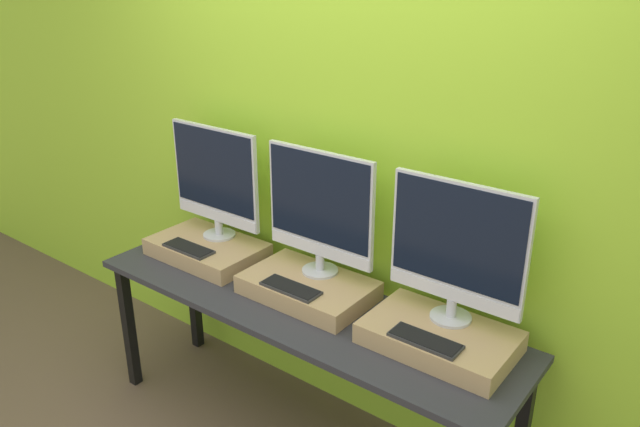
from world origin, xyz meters
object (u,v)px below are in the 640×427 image
monitor_left (215,178)px  keyboard_center (291,288)px  keyboard_left (189,248)px  monitor_center (320,208)px  keyboard_right (425,340)px  monitor_right (457,247)px

monitor_left → keyboard_center: 0.75m
monitor_left → keyboard_left: monitor_left is taller
keyboard_left → monitor_center: bearing=17.5°
monitor_left → keyboard_left: 0.37m
keyboard_left → monitor_center: (0.65, 0.21, 0.30)m
monitor_center → keyboard_center: size_ratio=2.09×
monitor_center → keyboard_right: monitor_center is taller
monitor_center → keyboard_right: bearing=-17.5°
keyboard_left → keyboard_right: 1.30m
monitor_left → monitor_right: size_ratio=1.00×
monitor_right → keyboard_right: bearing=-90.0°
keyboard_left → monitor_right: (1.30, 0.21, 0.30)m
monitor_center → keyboard_right: size_ratio=2.09×
monitor_left → keyboard_left: size_ratio=2.09×
monitor_center → monitor_right: 0.65m
keyboard_left → keyboard_right: (1.30, 0.00, 0.00)m
monitor_left → monitor_center: same height
monitor_left → keyboard_right: size_ratio=2.09×
monitor_left → monitor_right: bearing=0.0°
monitor_left → keyboard_right: 1.35m
keyboard_center → monitor_left: bearing=162.5°
keyboard_left → keyboard_right: bearing=0.0°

